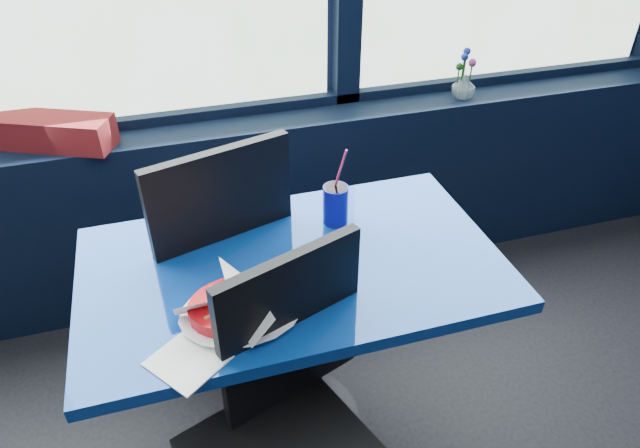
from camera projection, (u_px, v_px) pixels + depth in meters
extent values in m
cube|color=black|center=(177.00, 215.00, 2.45)|extent=(5.00, 0.26, 0.80)
cube|color=black|center=(160.00, 120.00, 2.27)|extent=(4.80, 0.08, 0.06)
cylinder|color=black|center=(298.00, 419.00, 2.07)|extent=(0.44, 0.44, 0.03)
cylinder|color=black|center=(296.00, 359.00, 1.88)|extent=(0.12, 0.12, 0.68)
cube|color=navy|center=(293.00, 268.00, 1.65)|extent=(1.20, 0.70, 0.04)
cube|color=black|center=(291.00, 329.00, 1.46)|extent=(0.40, 0.17, 0.48)
cylinder|color=black|center=(305.00, 428.00, 1.80)|extent=(0.02, 0.02, 0.44)
cube|color=black|center=(240.00, 253.00, 2.07)|extent=(0.59, 0.59, 0.04)
cube|color=black|center=(225.00, 226.00, 1.72)|extent=(0.44, 0.16, 0.52)
cylinder|color=black|center=(266.00, 260.00, 2.45)|extent=(0.03, 0.03, 0.48)
cylinder|color=black|center=(317.00, 316.00, 2.18)|extent=(0.03, 0.03, 0.48)
cylinder|color=black|center=(177.00, 295.00, 2.27)|extent=(0.03, 0.03, 0.48)
cylinder|color=black|center=(221.00, 361.00, 2.00)|extent=(0.03, 0.03, 0.48)
cube|color=maroon|center=(35.00, 130.00, 2.09)|extent=(0.58, 0.37, 0.12)
imported|color=silver|center=(464.00, 87.00, 2.45)|extent=(0.11, 0.11, 0.10)
cylinder|color=#1E5919|center=(461.00, 80.00, 2.43)|extent=(0.01, 0.01, 0.17)
sphere|color=#1E36AF|center=(465.00, 57.00, 2.37)|extent=(0.03, 0.03, 0.03)
cylinder|color=#1E5919|center=(469.00, 82.00, 2.43)|extent=(0.01, 0.01, 0.14)
sphere|color=#F146A9|center=(472.00, 62.00, 2.38)|extent=(0.03, 0.03, 0.03)
cylinder|color=#1E5919|center=(463.00, 76.00, 2.44)|extent=(0.01, 0.01, 0.18)
sphere|color=#1E36AF|center=(467.00, 51.00, 2.38)|extent=(0.03, 0.03, 0.03)
cylinder|color=#1E5919|center=(457.00, 84.00, 2.45)|extent=(0.01, 0.01, 0.12)
sphere|color=#1E5919|center=(460.00, 67.00, 2.40)|extent=(0.03, 0.03, 0.03)
cylinder|color=#1E5919|center=(469.00, 82.00, 2.45)|extent=(0.01, 0.01, 0.13)
sphere|color=#1E5919|center=(472.00, 63.00, 2.40)|extent=(0.03, 0.03, 0.03)
cylinder|color=red|center=(241.00, 308.00, 1.45)|extent=(0.34, 0.34, 0.05)
cylinder|color=white|center=(242.00, 311.00, 1.46)|extent=(0.33, 0.33, 0.00)
cylinder|color=silver|center=(278.00, 280.00, 1.49)|extent=(0.07, 0.09, 0.09)
sphere|color=brown|center=(237.00, 301.00, 1.41)|extent=(0.06, 0.06, 0.06)
cylinder|color=red|center=(232.00, 293.00, 1.40)|extent=(0.05, 0.05, 0.01)
cylinder|color=red|center=(254.00, 194.00, 1.78)|extent=(0.06, 0.06, 0.16)
cone|color=red|center=(252.00, 164.00, 1.72)|extent=(0.04, 0.04, 0.05)
cylinder|color=#100D96|center=(335.00, 205.00, 1.77)|extent=(0.08, 0.08, 0.13)
cylinder|color=black|center=(336.00, 188.00, 1.74)|extent=(0.07, 0.07, 0.01)
cylinder|color=#FF3561|center=(339.00, 172.00, 1.70)|extent=(0.03, 0.06, 0.17)
cube|color=white|center=(189.00, 359.00, 1.34)|extent=(0.22, 0.22, 0.00)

